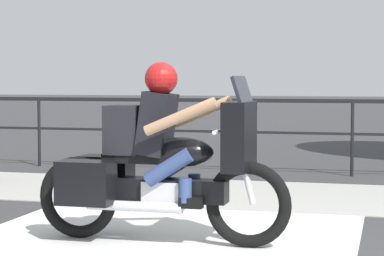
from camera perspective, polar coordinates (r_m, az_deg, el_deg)
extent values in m
cube|color=#A8A59E|center=(9.31, 11.42, -5.23)|extent=(44.00, 2.40, 0.01)
cube|color=black|center=(11.34, 12.15, 2.01)|extent=(36.00, 0.04, 0.06)
cube|color=black|center=(11.37, 12.12, -0.45)|extent=(36.00, 0.03, 0.04)
cylinder|color=black|center=(12.68, -11.57, -0.28)|extent=(0.05, 0.05, 1.15)
cylinder|color=black|center=(11.37, 12.11, -0.74)|extent=(0.05, 0.05, 1.15)
torus|color=black|center=(6.44, 4.31, -5.85)|extent=(0.74, 0.11, 0.74)
torus|color=black|center=(6.90, -8.68, -5.24)|extent=(0.74, 0.11, 0.74)
cube|color=black|center=(6.61, -2.41, -4.71)|extent=(1.19, 0.22, 0.20)
cube|color=silver|center=(6.61, -2.15, -5.15)|extent=(0.34, 0.26, 0.26)
ellipsoid|color=black|center=(6.52, -0.84, -1.84)|extent=(0.58, 0.30, 0.26)
cube|color=black|center=(6.63, -3.72, -2.28)|extent=(0.69, 0.28, 0.08)
cube|color=black|center=(6.38, 3.63, -0.62)|extent=(0.20, 0.60, 0.59)
cube|color=#1E232B|center=(6.36, 3.82, 2.92)|extent=(0.10, 0.51, 0.24)
cylinder|color=silver|center=(6.41, 2.41, -0.15)|extent=(0.04, 0.70, 0.04)
cylinder|color=silver|center=(6.54, -4.42, -5.96)|extent=(0.86, 0.09, 0.09)
cube|color=black|center=(6.59, -8.09, -4.15)|extent=(0.48, 0.28, 0.38)
cube|color=black|center=(7.03, -6.56, -3.64)|extent=(0.48, 0.28, 0.38)
cylinder|color=silver|center=(6.40, 4.06, -3.24)|extent=(0.20, 0.06, 0.58)
cube|color=black|center=(6.56, -2.69, 0.32)|extent=(0.31, 0.36, 0.58)
sphere|color=tan|center=(6.54, -2.37, 3.62)|extent=(0.23, 0.23, 0.23)
sphere|color=#B21919|center=(6.54, -2.37, 3.79)|extent=(0.29, 0.29, 0.29)
cylinder|color=#33477A|center=(6.41, -1.81, -3.02)|extent=(0.44, 0.13, 0.34)
cylinder|color=#33477A|center=(6.39, -0.51, -4.79)|extent=(0.11, 0.11, 0.21)
cube|color=black|center=(6.39, -0.07, -5.72)|extent=(0.20, 0.10, 0.09)
cylinder|color=#33477A|center=(6.69, -1.07, -2.73)|extent=(0.44, 0.13, 0.34)
cylinder|color=#33477A|center=(6.68, 0.18, -4.42)|extent=(0.11, 0.11, 0.21)
cube|color=black|center=(6.68, 0.59, -5.32)|extent=(0.20, 0.10, 0.09)
cylinder|color=tan|center=(6.18, -0.89, 0.87)|extent=(0.63, 0.09, 0.33)
cylinder|color=tan|center=(6.76, 0.49, 1.11)|extent=(0.63, 0.09, 0.33)
cube|color=black|center=(6.66, -5.15, -0.13)|extent=(0.31, 0.31, 0.43)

